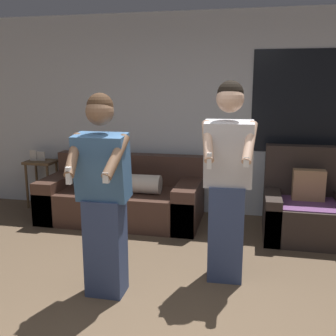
% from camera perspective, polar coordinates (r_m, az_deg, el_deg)
% --- Properties ---
extents(wall_back, '(6.73, 0.07, 2.70)m').
position_cam_1_polar(wall_back, '(5.38, 4.27, 7.60)').
color(wall_back, silver).
rests_on(wall_back, ground_plane).
extents(couch, '(2.06, 0.98, 0.83)m').
position_cam_1_polar(couch, '(5.27, -6.54, -4.27)').
color(couch, '#472D23').
rests_on(couch, ground_plane).
extents(armchair, '(0.98, 0.86, 1.04)m').
position_cam_1_polar(armchair, '(4.92, 19.50, -5.60)').
color(armchair, '#332823').
rests_on(armchair, ground_plane).
extents(side_table, '(0.42, 0.35, 0.84)m').
position_cam_1_polar(side_table, '(6.01, -17.92, -0.27)').
color(side_table, brown).
rests_on(side_table, ground_plane).
extents(person_left, '(0.49, 0.47, 1.70)m').
position_cam_1_polar(person_left, '(3.26, -9.38, -4.06)').
color(person_left, '#384770').
rests_on(person_left, ground_plane).
extents(person_right, '(0.48, 0.49, 1.80)m').
position_cam_1_polar(person_right, '(3.49, 8.63, -1.90)').
color(person_right, '#384770').
rests_on(person_right, ground_plane).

